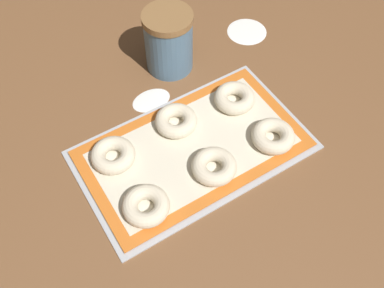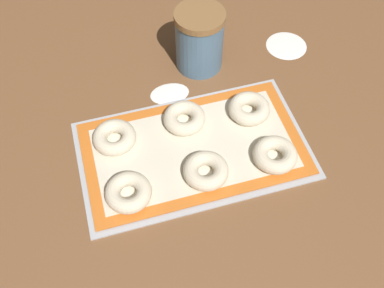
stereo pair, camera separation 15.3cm
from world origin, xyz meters
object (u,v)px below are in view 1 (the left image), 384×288
Objects in this scene: bagel_front_right at (273,136)px; bagel_back_right at (234,98)px; bagel_back_center at (178,120)px; baking_tray at (192,150)px; flour_canister at (169,41)px; bagel_front_center at (214,166)px; bagel_front_left at (146,206)px; bagel_back_left at (113,155)px.

bagel_back_right is (-0.01, 0.14, 0.00)m from bagel_front_right.
bagel_back_center is at bearing 135.97° from bagel_front_right.
bagel_front_right reaches higher than baking_tray.
bagel_back_center is at bearing -115.07° from flour_canister.
bagel_back_center is (-0.00, 0.15, 0.00)m from bagel_front_center.
bagel_back_center is (0.16, 0.15, 0.00)m from bagel_front_left.
flour_canister is (0.25, 0.33, 0.05)m from bagel_front_left.
bagel_front_right is 1.00× the size of bagel_back_left.
bagel_front_left is at bearing -137.31° from bagel_back_center.
bagel_back_center reaches higher than baking_tray.
flour_canister is at bearing 75.62° from bagel_front_center.
baking_tray is 0.18m from bagel_front_right.
bagel_front_left is 1.00× the size of bagel_back_left.
bagel_back_center is (0.17, 0.01, 0.00)m from bagel_back_left.
bagel_front_left is 0.42m from flour_canister.
bagel_front_left is 0.32m from bagel_front_right.
baking_tray is 0.28m from flour_canister.
bagel_back_left reaches higher than baking_tray.
flour_canister is at bearing 101.77° from bagel_front_right.
bagel_back_left is at bearing -142.74° from flour_canister.
bagel_front_left is at bearing -126.77° from flour_canister.
bagel_front_left is 0.34m from bagel_back_right.
bagel_back_left is 0.61× the size of flour_canister.
baking_tray is 5.24× the size of bagel_front_center.
bagel_back_center is 0.61× the size of flour_canister.
baking_tray is at bearing 26.59° from bagel_front_left.
flour_canister reaches higher than bagel_front_left.
bagel_back_left is (-0.16, 0.06, 0.02)m from baking_tray.
bagel_front_left and bagel_back_right have the same top height.
flour_canister is at bearing 37.26° from bagel_back_left.
baking_tray is at bearing -109.98° from flour_canister.
bagel_back_left is (-0.32, 0.14, 0.00)m from bagel_front_right.
bagel_back_right reaches higher than baking_tray.
bagel_back_left is 0.32m from flour_canister.
bagel_front_right is 0.35m from bagel_back_left.
flour_canister is at bearing 70.02° from baking_tray.
bagel_front_right is at bearing -86.36° from bagel_back_right.
baking_tray is at bearing 154.75° from bagel_front_right.
bagel_front_left and bagel_front_right have the same top height.
bagel_front_right and bagel_back_right have the same top height.
bagel_front_left and bagel_back_center have the same top height.
bagel_front_center is at bearing -83.29° from baking_tray.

